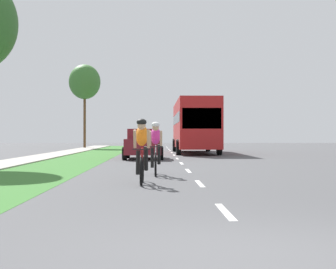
# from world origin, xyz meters

# --- Properties ---
(ground_plane) EXTENTS (120.00, 120.00, 0.00)m
(ground_plane) POSITION_xyz_m (0.00, 20.00, 0.00)
(ground_plane) COLOR #4C4C4F
(grass_verge) EXTENTS (2.99, 70.00, 0.01)m
(grass_verge) POSITION_xyz_m (-4.88, 20.00, 0.00)
(grass_verge) COLOR #38722D
(grass_verge) RESTS_ON ground_plane
(sidewalk_concrete) EXTENTS (1.87, 70.00, 0.10)m
(sidewalk_concrete) POSITION_xyz_m (-7.31, 20.00, 0.00)
(sidewalk_concrete) COLOR #9E998E
(sidewalk_concrete) RESTS_ON ground_plane
(lane_markings_center) EXTENTS (0.12, 53.13, 0.01)m
(lane_markings_center) POSITION_xyz_m (0.00, 24.00, 0.00)
(lane_markings_center) COLOR white
(lane_markings_center) RESTS_ON ground_plane
(cyclist_lead) EXTENTS (0.42, 1.72, 1.58)m
(cyclist_lead) POSITION_xyz_m (-1.42, 7.59, 0.81)
(cyclist_lead) COLOR black
(cyclist_lead) RESTS_ON ground_plane
(cyclist_trailing) EXTENTS (0.42, 1.72, 1.58)m
(cyclist_trailing) POSITION_xyz_m (-1.09, 10.33, 0.81)
(cyclist_trailing) COLOR black
(cyclist_trailing) RESTS_ON ground_plane
(sedan_maroon) EXTENTS (1.98, 4.30, 1.52)m
(sedan_maroon) POSITION_xyz_m (-1.73, 21.37, 0.77)
(sedan_maroon) COLOR maroon
(sedan_maroon) RESTS_ON ground_plane
(bus_red) EXTENTS (2.78, 11.60, 3.48)m
(bus_red) POSITION_xyz_m (1.53, 30.31, 1.98)
(bus_red) COLOR red
(bus_red) RESTS_ON ground_plane
(street_tree_far) EXTENTS (3.02, 3.02, 8.01)m
(street_tree_far) POSITION_xyz_m (-7.96, 44.66, 6.32)
(street_tree_far) COLOR brown
(street_tree_far) RESTS_ON ground_plane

